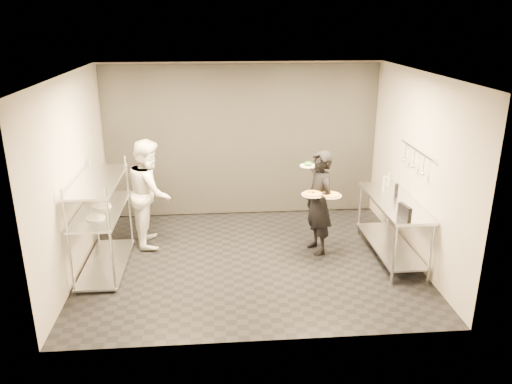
{
  "coord_description": "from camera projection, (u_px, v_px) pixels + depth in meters",
  "views": [
    {
      "loc": [
        -0.48,
        -6.83,
        3.54
      ],
      "look_at": [
        0.09,
        0.04,
        1.1
      ],
      "focal_mm": 35.0,
      "sensor_mm": 36.0,
      "label": 1
    }
  ],
  "objects": [
    {
      "name": "chef",
      "position": [
        150.0,
        192.0,
        7.99
      ],
      "size": [
        0.74,
        0.9,
        1.74
      ],
      "primitive_type": "imported",
      "rotation": [
        0.0,
        0.0,
        1.67
      ],
      "color": "white",
      "rests_on": "ground"
    },
    {
      "name": "pizza_plate_far",
      "position": [
        330.0,
        195.0,
        7.42
      ],
      "size": [
        0.34,
        0.34,
        0.05
      ],
      "color": "silver",
      "rests_on": "waiter"
    },
    {
      "name": "room_shell",
      "position": [
        245.0,
        152.0,
        8.27
      ],
      "size": [
        5.0,
        4.0,
        2.8
      ],
      "color": "black",
      "rests_on": "ground"
    },
    {
      "name": "prep_counter",
      "position": [
        392.0,
        218.0,
        7.6
      ],
      "size": [
        0.6,
        1.8,
        0.92
      ],
      "color": "silver",
      "rests_on": "ground"
    },
    {
      "name": "waiter",
      "position": [
        319.0,
        203.0,
        7.68
      ],
      "size": [
        0.54,
        0.68,
        1.64
      ],
      "primitive_type": "imported",
      "rotation": [
        0.0,
        0.0,
        -1.3
      ],
      "color": "black",
      "rests_on": "ground"
    },
    {
      "name": "pizza_plate_near",
      "position": [
        313.0,
        194.0,
        7.42
      ],
      "size": [
        0.33,
        0.33,
        0.05
      ],
      "color": "silver",
      "rests_on": "waiter"
    },
    {
      "name": "pos_monitor",
      "position": [
        405.0,
        212.0,
        6.78
      ],
      "size": [
        0.1,
        0.28,
        0.2
      ],
      "primitive_type": "cube",
      "rotation": [
        0.0,
        0.0,
        0.17
      ],
      "color": "black",
      "rests_on": "prep_counter"
    },
    {
      "name": "bottle_clear",
      "position": [
        389.0,
        180.0,
        8.11
      ],
      "size": [
        0.06,
        0.06,
        0.21
      ],
      "primitive_type": "cylinder",
      "color": "gray",
      "rests_on": "prep_counter"
    },
    {
      "name": "bottle_green",
      "position": [
        384.0,
        183.0,
        7.89
      ],
      "size": [
        0.07,
        0.07,
        0.23
      ],
      "primitive_type": "cylinder",
      "color": "gray",
      "rests_on": "prep_counter"
    },
    {
      "name": "salad_plate",
      "position": [
        308.0,
        165.0,
        7.81
      ],
      "size": [
        0.27,
        0.27,
        0.07
      ],
      "color": "silver",
      "rests_on": "waiter"
    },
    {
      "name": "bottle_dark",
      "position": [
        396.0,
        190.0,
        7.66
      ],
      "size": [
        0.06,
        0.06,
        0.19
      ],
      "primitive_type": "cylinder",
      "color": "black",
      "rests_on": "prep_counter"
    },
    {
      "name": "utensil_rail",
      "position": [
        415.0,
        160.0,
        7.31
      ],
      "size": [
        0.07,
        1.2,
        0.31
      ],
      "color": "silver",
      "rests_on": "room_shell"
    },
    {
      "name": "pass_rack",
      "position": [
        102.0,
        219.0,
        7.21
      ],
      "size": [
        0.6,
        1.6,
        1.5
      ],
      "color": "silver",
      "rests_on": "ground"
    }
  ]
}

